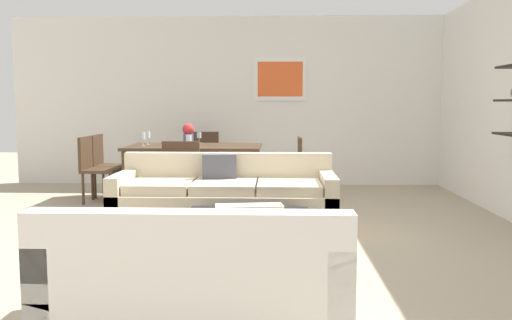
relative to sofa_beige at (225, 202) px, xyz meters
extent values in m
plane|color=tan|center=(0.15, -0.34, -0.29)|extent=(18.00, 18.00, 0.00)
cube|color=silver|center=(0.45, 3.19, 1.06)|extent=(8.40, 0.06, 2.70)
cube|color=white|center=(0.59, 3.15, 1.41)|extent=(0.84, 0.02, 0.69)
cube|color=#E55926|center=(0.59, 3.13, 1.41)|extent=(0.72, 0.01, 0.55)
cube|color=beige|center=(0.00, -0.04, -0.08)|extent=(2.26, 0.90, 0.42)
cube|color=beige|center=(0.00, 0.33, 0.31)|extent=(2.26, 0.16, 0.36)
cube|color=beige|center=(-1.06, -0.04, 0.01)|extent=(0.14, 0.90, 0.60)
cube|color=beige|center=(1.06, -0.04, 0.01)|extent=(0.14, 0.90, 0.60)
cube|color=beige|center=(-0.66, -0.08, 0.18)|extent=(0.64, 0.70, 0.10)
cube|color=beige|center=(0.00, -0.08, 0.18)|extent=(0.64, 0.70, 0.10)
cube|color=beige|center=(0.66, -0.08, 0.18)|extent=(0.64, 0.70, 0.10)
cube|color=#4C4C56|center=(-0.08, 0.15, 0.31)|extent=(0.37, 0.17, 0.36)
cube|color=white|center=(0.09, -2.51, -0.08)|extent=(1.67, 0.90, 0.42)
cube|color=white|center=(0.09, -2.88, 0.31)|extent=(1.67, 0.16, 0.36)
cube|color=white|center=(0.85, -2.51, 0.01)|extent=(0.14, 0.90, 0.60)
cube|color=white|center=(-0.68, -2.51, 0.01)|extent=(0.14, 0.90, 0.60)
cube|color=white|center=(0.44, -2.47, 0.18)|extent=(0.68, 0.70, 0.10)
cube|color=white|center=(-0.26, -2.47, 0.18)|extent=(0.68, 0.70, 0.10)
cube|color=beige|center=(0.39, -2.70, 0.31)|extent=(0.37, 0.17, 0.36)
cube|color=black|center=(0.29, -1.20, -0.10)|extent=(1.06, 1.06, 0.38)
cylinder|color=black|center=(0.32, -1.26, 0.11)|extent=(0.40, 0.40, 0.05)
torus|color=black|center=(0.32, -1.26, 0.14)|extent=(0.40, 0.40, 0.02)
cylinder|color=silver|center=(0.57, -1.34, 0.12)|extent=(0.06, 0.06, 0.06)
cube|color=#422D1E|center=(-0.59, 1.73, 0.44)|extent=(1.81, 1.04, 0.04)
cylinder|color=#422D1E|center=(-1.43, 1.27, 0.06)|extent=(0.06, 0.06, 0.71)
cylinder|color=#422D1E|center=(0.26, 1.27, 0.06)|extent=(0.06, 0.06, 0.71)
cylinder|color=#422D1E|center=(-1.43, 2.19, 0.06)|extent=(0.06, 0.06, 0.71)
cylinder|color=#422D1E|center=(0.26, 2.19, 0.06)|extent=(0.06, 0.06, 0.71)
cube|color=#422D1E|center=(-0.59, 2.57, 0.14)|extent=(0.44, 0.44, 0.04)
cube|color=#422D1E|center=(-0.59, 2.77, 0.37)|extent=(0.44, 0.04, 0.43)
cylinder|color=#422D1E|center=(-0.77, 2.39, -0.09)|extent=(0.04, 0.04, 0.41)
cylinder|color=#422D1E|center=(-0.41, 2.39, -0.09)|extent=(0.04, 0.04, 0.41)
cylinder|color=#422D1E|center=(-0.77, 2.75, -0.09)|extent=(0.04, 0.04, 0.41)
cylinder|color=#422D1E|center=(-0.41, 2.75, -0.09)|extent=(0.04, 0.04, 0.41)
cube|color=#422D1E|center=(-1.81, 1.50, 0.14)|extent=(0.44, 0.44, 0.04)
cube|color=#422D1E|center=(-2.01, 1.50, 0.37)|extent=(0.04, 0.44, 0.43)
cylinder|color=#422D1E|center=(-1.63, 1.32, -0.09)|extent=(0.04, 0.04, 0.41)
cylinder|color=#422D1E|center=(-1.63, 1.68, -0.09)|extent=(0.04, 0.04, 0.41)
cylinder|color=#422D1E|center=(-1.99, 1.32, -0.09)|extent=(0.04, 0.04, 0.41)
cylinder|color=#422D1E|center=(-1.99, 1.68, -0.09)|extent=(0.04, 0.04, 0.41)
cube|color=#422D1E|center=(0.64, 1.50, 0.14)|extent=(0.44, 0.44, 0.04)
cube|color=#422D1E|center=(0.84, 1.50, 0.37)|extent=(0.04, 0.44, 0.43)
cylinder|color=#422D1E|center=(0.46, 1.68, -0.09)|extent=(0.04, 0.04, 0.41)
cylinder|color=#422D1E|center=(0.46, 1.32, -0.09)|extent=(0.04, 0.04, 0.41)
cylinder|color=#422D1E|center=(0.82, 1.68, -0.09)|extent=(0.04, 0.04, 0.41)
cylinder|color=#422D1E|center=(0.82, 1.32, -0.09)|extent=(0.04, 0.04, 0.41)
cube|color=#422D1E|center=(-1.81, 1.96, 0.14)|extent=(0.44, 0.44, 0.04)
cube|color=#422D1E|center=(-2.01, 1.96, 0.37)|extent=(0.04, 0.44, 0.43)
cylinder|color=#422D1E|center=(-1.63, 1.78, -0.09)|extent=(0.04, 0.04, 0.41)
cylinder|color=#422D1E|center=(-1.63, 2.14, -0.09)|extent=(0.04, 0.04, 0.41)
cylinder|color=#422D1E|center=(-1.99, 1.78, -0.09)|extent=(0.04, 0.04, 0.41)
cylinder|color=#422D1E|center=(-1.99, 2.14, -0.09)|extent=(0.04, 0.04, 0.41)
cube|color=#422D1E|center=(-0.59, 0.89, 0.14)|extent=(0.44, 0.44, 0.04)
cube|color=#422D1E|center=(-0.59, 0.69, 0.37)|extent=(0.44, 0.04, 0.43)
cylinder|color=#422D1E|center=(-0.41, 1.07, -0.09)|extent=(0.04, 0.04, 0.41)
cylinder|color=#422D1E|center=(-0.77, 1.07, -0.09)|extent=(0.04, 0.04, 0.41)
cylinder|color=#422D1E|center=(-0.41, 0.71, -0.09)|extent=(0.04, 0.04, 0.41)
cylinder|color=#422D1E|center=(-0.77, 0.71, -0.09)|extent=(0.04, 0.04, 0.41)
cylinder|color=silver|center=(-0.59, 2.19, 0.46)|extent=(0.06, 0.06, 0.01)
cylinder|color=silver|center=(-0.59, 2.19, 0.50)|extent=(0.01, 0.01, 0.06)
cylinder|color=silver|center=(-0.59, 2.19, 0.57)|extent=(0.06, 0.06, 0.08)
cylinder|color=silver|center=(-0.59, 1.27, 0.46)|extent=(0.06, 0.06, 0.01)
cylinder|color=silver|center=(-0.59, 1.27, 0.51)|extent=(0.01, 0.01, 0.08)
cylinder|color=silver|center=(-0.59, 1.27, 0.59)|extent=(0.07, 0.07, 0.08)
cylinder|color=silver|center=(-1.26, 1.60, 0.46)|extent=(0.06, 0.06, 0.01)
cylinder|color=silver|center=(-1.26, 1.60, 0.51)|extent=(0.01, 0.01, 0.08)
cylinder|color=silver|center=(-1.26, 1.60, 0.60)|extent=(0.07, 0.07, 0.10)
cylinder|color=silver|center=(-1.26, 1.86, 0.46)|extent=(0.06, 0.06, 0.01)
cylinder|color=silver|center=(-1.26, 1.86, 0.51)|extent=(0.01, 0.01, 0.09)
cylinder|color=silver|center=(-1.26, 1.86, 0.60)|extent=(0.08, 0.08, 0.10)
cylinder|color=#4C518C|center=(-0.67, 1.77, 0.54)|extent=(0.14, 0.14, 0.16)
sphere|color=red|center=(-0.67, 1.77, 0.68)|extent=(0.16, 0.16, 0.16)
camera|label=1|loc=(0.53, -5.53, 1.03)|focal=37.74mm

